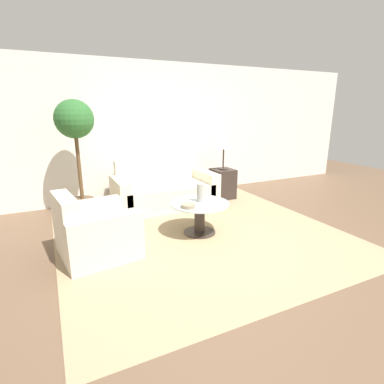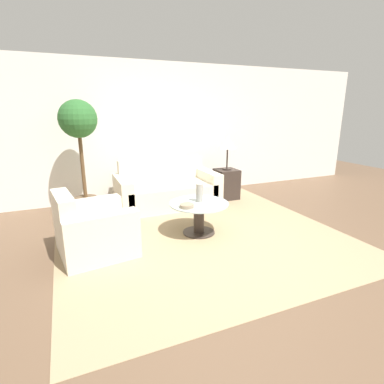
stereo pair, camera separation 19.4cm
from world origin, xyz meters
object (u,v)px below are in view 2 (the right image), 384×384
at_px(sofa_main, 166,190).
at_px(bowl, 187,206).
at_px(armchair, 91,232).
at_px(coffee_table, 199,214).
at_px(table_lamp, 228,144).
at_px(potted_plant, 79,134).
at_px(vase, 200,193).

xyz_separation_m(sofa_main, bowl, (-0.23, -1.57, 0.21)).
bearing_deg(armchair, coffee_table, -96.45).
distance_m(sofa_main, coffee_table, 1.45).
height_order(table_lamp, potted_plant, potted_plant).
bearing_deg(sofa_main, coffee_table, -89.84).
bearing_deg(table_lamp, bowl, -134.24).
xyz_separation_m(vase, bowl, (-0.27, -0.18, -0.11)).
relative_size(coffee_table, bowl, 4.30).
distance_m(armchair, potted_plant, 1.88).
relative_size(coffee_table, potted_plant, 0.44).
height_order(vase, bowl, vase).
xyz_separation_m(table_lamp, potted_plant, (-2.63, 0.14, 0.26)).
height_order(sofa_main, potted_plant, potted_plant).
distance_m(coffee_table, potted_plant, 2.32).
bearing_deg(bowl, table_lamp, 45.76).
relative_size(armchair, table_lamp, 1.55).
bearing_deg(bowl, sofa_main, 81.61).
xyz_separation_m(coffee_table, potted_plant, (-1.41, 1.51, 1.05)).
relative_size(armchair, vase, 3.77).
bearing_deg(table_lamp, coffee_table, -131.62).
distance_m(coffee_table, table_lamp, 1.99).
bearing_deg(potted_plant, coffee_table, -46.80).
relative_size(potted_plant, bowl, 9.69).
bearing_deg(table_lamp, sofa_main, 176.08).
distance_m(sofa_main, potted_plant, 1.77).
distance_m(vase, bowl, 0.34).
xyz_separation_m(coffee_table, table_lamp, (1.22, 1.37, 0.79)).
distance_m(armchair, bowl, 1.25).
bearing_deg(coffee_table, sofa_main, 90.16).
relative_size(potted_plant, vase, 7.22).
distance_m(coffee_table, bowl, 0.33).
bearing_deg(potted_plant, sofa_main, -2.16).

